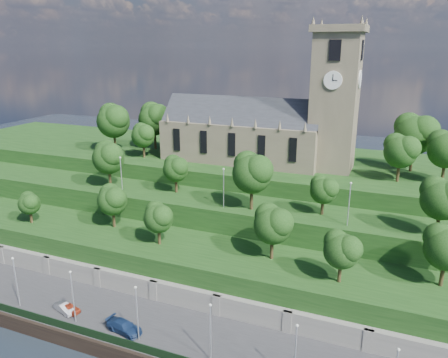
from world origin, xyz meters
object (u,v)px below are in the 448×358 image
at_px(car_left, 68,308).
at_px(car_middle, 65,308).
at_px(church, 265,125).
at_px(car_right, 124,327).

bearing_deg(car_left, car_middle, 126.31).
distance_m(church, car_right, 47.45).
height_order(car_middle, car_right, car_right).
height_order(car_left, car_middle, car_left).
relative_size(church, car_right, 7.46).
bearing_deg(car_right, car_middle, 96.79).
distance_m(car_left, car_right, 9.84).
bearing_deg(car_middle, church, -3.54).
xyz_separation_m(car_left, car_middle, (-0.45, -0.26, -0.02)).
distance_m(car_left, car_middle, 0.52).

